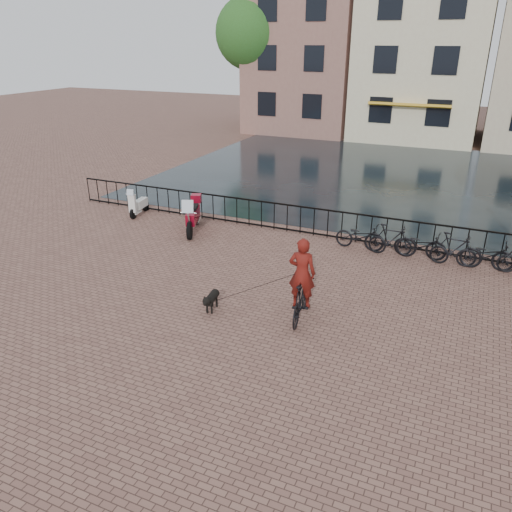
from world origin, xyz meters
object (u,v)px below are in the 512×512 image
at_px(motorcycle, 193,212).
at_px(scooter, 139,200).
at_px(dog, 212,300).
at_px(cyclist, 302,284).

height_order(motorcycle, scooter, motorcycle).
relative_size(motorcycle, scooter, 1.56).
distance_m(dog, scooter, 8.30).
bearing_deg(cyclist, scooter, -37.80).
distance_m(dog, motorcycle, 5.81).
bearing_deg(scooter, motorcycle, -22.93).
height_order(dog, motorcycle, motorcycle).
xyz_separation_m(dog, motorcycle, (-3.33, 4.74, 0.46)).
relative_size(cyclist, dog, 2.94).
bearing_deg(cyclist, motorcycle, -44.62).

